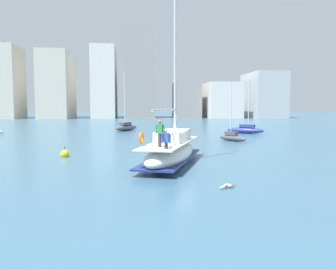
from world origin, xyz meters
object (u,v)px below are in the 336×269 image
object	(u,v)px
moored_cutter_left	(126,127)
seagull	(228,185)
moored_sloop_near	(232,137)
mooring_buoy	(65,154)
main_sailboat	(171,150)
moored_catamaran	(246,129)

from	to	relation	value
moored_cutter_left	seagull	distance (m)	38.16
moored_sloop_near	mooring_buoy	xyz separation A→B (m)	(-15.93, -10.18, -0.26)
main_sailboat	moored_catamaran	distance (m)	27.30
seagull	mooring_buoy	world-z (taller)	mooring_buoy
main_sailboat	seagull	bearing A→B (deg)	-74.52
main_sailboat	seagull	distance (m)	7.27
main_sailboat	moored_sloop_near	world-z (taller)	main_sailboat
seagull	moored_cutter_left	bearing A→B (deg)	98.38
moored_sloop_near	main_sailboat	bearing A→B (deg)	-120.07
moored_catamaran	seagull	xyz separation A→B (m)	(-11.02, -31.01, -0.43)
moored_cutter_left	seagull	world-z (taller)	moored_cutter_left
moored_catamaran	moored_cutter_left	world-z (taller)	moored_cutter_left
main_sailboat	moored_cutter_left	size ratio (longest dim) A/B	1.34
moored_sloop_near	moored_cutter_left	size ratio (longest dim) A/B	0.70
moored_cutter_left	seagull	xyz separation A→B (m)	(5.56, -37.75, -0.48)
main_sailboat	moored_cutter_left	world-z (taller)	main_sailboat
moored_sloop_near	mooring_buoy	bearing A→B (deg)	-147.42
moored_catamaran	mooring_buoy	xyz separation A→B (m)	(-20.63, -19.97, -0.36)
main_sailboat	seagull	xyz separation A→B (m)	(1.93, -6.97, -0.77)
main_sailboat	moored_sloop_near	bearing A→B (deg)	59.93
main_sailboat	moored_cutter_left	xyz separation A→B (m)	(-3.63, 30.78, -0.30)
seagull	main_sailboat	bearing A→B (deg)	105.48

